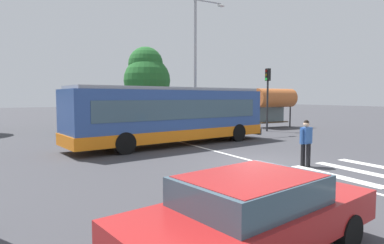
{
  "coord_description": "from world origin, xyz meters",
  "views": [
    {
      "loc": [
        -8.28,
        -9.64,
        2.55
      ],
      "look_at": [
        -0.29,
        4.58,
        1.3
      ],
      "focal_mm": 30.44,
      "sensor_mm": 36.0,
      "label": 1
    }
  ],
  "objects_px": {
    "background_tree_right": "(147,76)",
    "parked_car_black": "(155,120)",
    "parked_car_blue": "(212,118)",
    "foreground_sedan": "(253,212)",
    "traffic_light_far_corner": "(268,89)",
    "bus_stop_shelter": "(274,99)",
    "twin_arm_street_lamp": "(195,51)",
    "city_transit_bus": "(172,115)",
    "parked_car_teal": "(82,123)",
    "pedestrian_crossing_street": "(306,140)",
    "parked_car_red": "(188,119)",
    "parked_car_silver": "(121,121)"
  },
  "relations": [
    {
      "from": "parked_car_red",
      "to": "bus_stop_shelter",
      "type": "relative_size",
      "value": 1.19
    },
    {
      "from": "traffic_light_far_corner",
      "to": "foreground_sedan",
      "type": "bearing_deg",
      "value": -132.92
    },
    {
      "from": "city_transit_bus",
      "to": "parked_car_teal",
      "type": "distance_m",
      "value": 8.53
    },
    {
      "from": "parked_car_red",
      "to": "city_transit_bus",
      "type": "bearing_deg",
      "value": -123.91
    },
    {
      "from": "parked_car_teal",
      "to": "traffic_light_far_corner",
      "type": "relative_size",
      "value": 0.99
    },
    {
      "from": "parked_car_silver",
      "to": "parked_car_red",
      "type": "height_order",
      "value": "same"
    },
    {
      "from": "parked_car_silver",
      "to": "parked_car_teal",
      "type": "bearing_deg",
      "value": -174.93
    },
    {
      "from": "pedestrian_crossing_street",
      "to": "twin_arm_street_lamp",
      "type": "bearing_deg",
      "value": 80.67
    },
    {
      "from": "parked_car_teal",
      "to": "parked_car_red",
      "type": "height_order",
      "value": "same"
    },
    {
      "from": "city_transit_bus",
      "to": "parked_car_silver",
      "type": "distance_m",
      "value": 8.17
    },
    {
      "from": "city_transit_bus",
      "to": "foreground_sedan",
      "type": "xyz_separation_m",
      "value": [
        -4.31,
        -11.76,
        -0.82
      ]
    },
    {
      "from": "parked_car_blue",
      "to": "foreground_sedan",
      "type": "bearing_deg",
      "value": -121.27
    },
    {
      "from": "city_transit_bus",
      "to": "parked_car_teal",
      "type": "bearing_deg",
      "value": 111.98
    },
    {
      "from": "parked_car_teal",
      "to": "parked_car_silver",
      "type": "bearing_deg",
      "value": 5.07
    },
    {
      "from": "parked_car_teal",
      "to": "parked_car_silver",
      "type": "height_order",
      "value": "same"
    },
    {
      "from": "foreground_sedan",
      "to": "parked_car_blue",
      "type": "distance_m",
      "value": 23.1
    },
    {
      "from": "parked_car_black",
      "to": "parked_car_blue",
      "type": "height_order",
      "value": "same"
    },
    {
      "from": "foreground_sedan",
      "to": "twin_arm_street_lamp",
      "type": "height_order",
      "value": "twin_arm_street_lamp"
    },
    {
      "from": "city_transit_bus",
      "to": "parked_car_blue",
      "type": "relative_size",
      "value": 2.5
    },
    {
      "from": "parked_car_silver",
      "to": "parked_car_blue",
      "type": "distance_m",
      "value": 7.97
    },
    {
      "from": "foreground_sedan",
      "to": "traffic_light_far_corner",
      "type": "xyz_separation_m",
      "value": [
        13.49,
        14.51,
        2.36
      ]
    },
    {
      "from": "twin_arm_street_lamp",
      "to": "city_transit_bus",
      "type": "bearing_deg",
      "value": -132.59
    },
    {
      "from": "foreground_sedan",
      "to": "bus_stop_shelter",
      "type": "bearing_deg",
      "value": 45.75
    },
    {
      "from": "pedestrian_crossing_street",
      "to": "traffic_light_far_corner",
      "type": "bearing_deg",
      "value": 54.1
    },
    {
      "from": "parked_car_black",
      "to": "parked_car_red",
      "type": "relative_size",
      "value": 1.03
    },
    {
      "from": "city_transit_bus",
      "to": "pedestrian_crossing_street",
      "type": "bearing_deg",
      "value": -75.72
    },
    {
      "from": "pedestrian_crossing_street",
      "to": "background_tree_right",
      "type": "distance_m",
      "value": 21.59
    },
    {
      "from": "parked_car_silver",
      "to": "bus_stop_shelter",
      "type": "distance_m",
      "value": 12.61
    },
    {
      "from": "parked_car_blue",
      "to": "traffic_light_far_corner",
      "type": "height_order",
      "value": "traffic_light_far_corner"
    },
    {
      "from": "foreground_sedan",
      "to": "parked_car_silver",
      "type": "distance_m",
      "value": 20.29
    },
    {
      "from": "pedestrian_crossing_street",
      "to": "foreground_sedan",
      "type": "height_order",
      "value": "pedestrian_crossing_street"
    },
    {
      "from": "parked_car_teal",
      "to": "parked_car_black",
      "type": "distance_m",
      "value": 5.53
    },
    {
      "from": "parked_car_silver",
      "to": "traffic_light_far_corner",
      "type": "relative_size",
      "value": 0.98
    },
    {
      "from": "foreground_sedan",
      "to": "twin_arm_street_lamp",
      "type": "distance_m",
      "value": 18.46
    },
    {
      "from": "parked_car_blue",
      "to": "traffic_light_far_corner",
      "type": "bearing_deg",
      "value": -74.03
    },
    {
      "from": "parked_car_blue",
      "to": "background_tree_right",
      "type": "distance_m",
      "value": 7.9
    },
    {
      "from": "parked_car_silver",
      "to": "pedestrian_crossing_street",
      "type": "bearing_deg",
      "value": -82.04
    },
    {
      "from": "bus_stop_shelter",
      "to": "twin_arm_street_lamp",
      "type": "height_order",
      "value": "twin_arm_street_lamp"
    },
    {
      "from": "parked_car_teal",
      "to": "traffic_light_far_corner",
      "type": "height_order",
      "value": "traffic_light_far_corner"
    },
    {
      "from": "pedestrian_crossing_street",
      "to": "parked_car_blue",
      "type": "xyz_separation_m",
      "value": [
        5.81,
        15.34,
        -0.2
      ]
    },
    {
      "from": "twin_arm_street_lamp",
      "to": "background_tree_right",
      "type": "height_order",
      "value": "twin_arm_street_lamp"
    },
    {
      "from": "bus_stop_shelter",
      "to": "parked_car_teal",
      "type": "bearing_deg",
      "value": 168.0
    },
    {
      "from": "city_transit_bus",
      "to": "pedestrian_crossing_street",
      "type": "relative_size",
      "value": 6.73
    },
    {
      "from": "parked_car_blue",
      "to": "bus_stop_shelter",
      "type": "distance_m",
      "value": 5.47
    },
    {
      "from": "background_tree_right",
      "to": "parked_car_black",
      "type": "bearing_deg",
      "value": -105.65
    },
    {
      "from": "parked_car_black",
      "to": "background_tree_right",
      "type": "distance_m",
      "value": 7.19
    },
    {
      "from": "traffic_light_far_corner",
      "to": "twin_arm_street_lamp",
      "type": "height_order",
      "value": "twin_arm_street_lamp"
    },
    {
      "from": "traffic_light_far_corner",
      "to": "parked_car_red",
      "type": "bearing_deg",
      "value": 129.82
    },
    {
      "from": "traffic_light_far_corner",
      "to": "background_tree_right",
      "type": "relative_size",
      "value": 0.63
    },
    {
      "from": "traffic_light_far_corner",
      "to": "bus_stop_shelter",
      "type": "relative_size",
      "value": 1.22
    }
  ]
}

